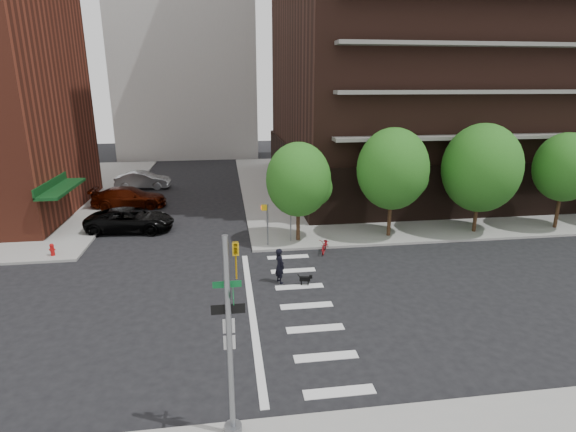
{
  "coord_description": "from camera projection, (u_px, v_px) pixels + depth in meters",
  "views": [
    {
      "loc": [
        -0.43,
        -18.11,
        9.79
      ],
      "look_at": [
        3.0,
        6.0,
        2.5
      ],
      "focal_mm": 28.0,
      "sensor_mm": 36.0,
      "label": 1
    }
  ],
  "objects": [
    {
      "name": "dog_walker",
      "position": [
        280.0,
        266.0,
        22.6
      ],
      "size": [
        0.79,
        0.67,
        1.83
      ],
      "primitive_type": "imported",
      "rotation": [
        0.0,
        0.0,
        1.98
      ],
      "color": "black",
      "rests_on": "ground"
    },
    {
      "name": "crosswalk",
      "position": [
        289.0,
        307.0,
        20.34
      ],
      "size": [
        3.85,
        13.0,
        0.01
      ],
      "color": "silver",
      "rests_on": "ground"
    },
    {
      "name": "traffic_signal",
      "position": [
        231.0,
        356.0,
        12.1
      ],
      "size": [
        0.9,
        0.75,
        6.0
      ],
      "color": "slate",
      "rests_on": "sidewalk_s"
    },
    {
      "name": "dog",
      "position": [
        306.0,
        279.0,
        22.44
      ],
      "size": [
        0.65,
        0.29,
        0.54
      ],
      "rotation": [
        0.0,
        0.0,
        -0.23
      ],
      "color": "black",
      "rests_on": "ground"
    },
    {
      "name": "tree_d",
      "position": [
        565.0,
        167.0,
        29.83
      ],
      "size": [
        4.0,
        4.0,
        6.2
      ],
      "color": "#301E11",
      "rests_on": "sidewalk_ne"
    },
    {
      "name": "tree_b",
      "position": [
        393.0,
        169.0,
        28.15
      ],
      "size": [
        4.5,
        4.5,
        6.65
      ],
      "color": "#301E11",
      "rests_on": "sidewalk_ne"
    },
    {
      "name": "scooter",
      "position": [
        325.0,
        245.0,
        26.8
      ],
      "size": [
        1.15,
        1.77,
        0.88
      ],
      "primitive_type": "imported",
      "rotation": [
        0.0,
        0.0,
        -0.37
      ],
      "color": "maroon",
      "rests_on": "ground"
    },
    {
      "name": "tree_a",
      "position": [
        298.0,
        180.0,
        27.48
      ],
      "size": [
        4.0,
        4.0,
        5.9
      ],
      "color": "#301E11",
      "rests_on": "sidewalk_ne"
    },
    {
      "name": "fire_hydrant",
      "position": [
        52.0,
        249.0,
        25.87
      ],
      "size": [
        0.24,
        0.24,
        0.73
      ],
      "color": "#A50C0C",
      "rests_on": "sidewalk_nw"
    },
    {
      "name": "parked_car_black",
      "position": [
        130.0,
        220.0,
        30.46
      ],
      "size": [
        3.18,
        5.97,
        1.6
      ],
      "primitive_type": "imported",
      "rotation": [
        0.0,
        0.0,
        1.48
      ],
      "color": "black",
      "rests_on": "ground"
    },
    {
      "name": "pedestrian_signal",
      "position": [
        272.0,
        218.0,
        27.34
      ],
      "size": [
        2.18,
        0.67,
        2.6
      ],
      "color": "slate",
      "rests_on": "sidewalk_ne"
    },
    {
      "name": "parked_car_maroon",
      "position": [
        129.0,
        197.0,
        36.22
      ],
      "size": [
        2.39,
        5.82,
        1.68
      ],
      "primitive_type": "imported",
      "rotation": [
        0.0,
        0.0,
        1.57
      ],
      "color": "#3A0D03",
      "rests_on": "ground"
    },
    {
      "name": "tree_c",
      "position": [
        481.0,
        168.0,
        28.99
      ],
      "size": [
        5.0,
        5.0,
        6.8
      ],
      "color": "#301E11",
      "rests_on": "sidewalk_ne"
    },
    {
      "name": "parked_car_silver",
      "position": [
        143.0,
        180.0,
        42.68
      ],
      "size": [
        2.04,
        5.1,
        1.65
      ],
      "primitive_type": "imported",
      "rotation": [
        0.0,
        0.0,
        1.51
      ],
      "color": "#969A9D",
      "rests_on": "ground"
    },
    {
      "name": "ground",
      "position": [
        241.0,
        310.0,
        20.04
      ],
      "size": [
        120.0,
        120.0,
        0.0
      ],
      "primitive_type": "plane",
      "color": "black",
      "rests_on": "ground"
    },
    {
      "name": "sidewalk_ne",
      "position": [
        436.0,
        183.0,
        45.08
      ],
      "size": [
        39.0,
        33.0,
        0.15
      ],
      "primitive_type": "cube",
      "color": "gray",
      "rests_on": "ground"
    }
  ]
}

